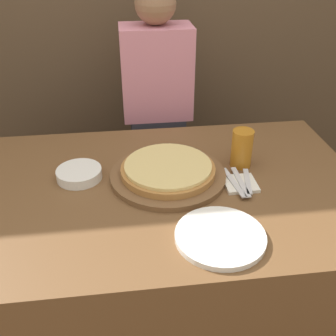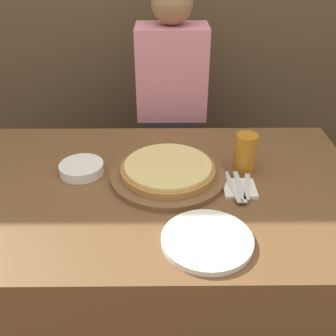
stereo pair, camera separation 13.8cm
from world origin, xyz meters
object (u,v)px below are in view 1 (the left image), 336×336
(spoon, at_px, (248,181))
(side_bowl, at_px, (79,174))
(pizza_on_board, at_px, (168,172))
(dinner_plate, at_px, (220,236))
(dinner_knife, at_px, (240,182))
(beer_glass, at_px, (242,147))
(fork, at_px, (233,182))
(diner_person, at_px, (157,130))

(spoon, bearing_deg, side_bowl, 168.70)
(pizza_on_board, xyz_separation_m, dinner_plate, (0.11, -0.34, -0.02))
(dinner_plate, distance_m, dinner_knife, 0.29)
(pizza_on_board, bearing_deg, beer_glass, 10.40)
(fork, xyz_separation_m, spoon, (0.05, 0.00, 0.00))
(side_bowl, xyz_separation_m, diner_person, (0.34, 0.56, -0.12))
(pizza_on_board, bearing_deg, diner_person, 87.86)
(beer_glass, bearing_deg, dinner_knife, -105.81)
(beer_glass, height_order, dinner_plate, beer_glass)
(fork, distance_m, diner_person, 0.72)
(spoon, bearing_deg, diner_person, 109.80)
(side_bowl, bearing_deg, beer_glass, 1.44)
(fork, xyz_separation_m, diner_person, (-0.20, 0.68, -0.12))
(pizza_on_board, relative_size, fork, 2.21)
(beer_glass, relative_size, diner_person, 0.11)
(beer_glass, relative_size, dinner_knife, 0.77)
(dinner_knife, bearing_deg, pizza_on_board, 161.82)
(beer_glass, distance_m, diner_person, 0.63)
(side_bowl, distance_m, spoon, 0.59)
(dinner_plate, distance_m, fork, 0.28)
(beer_glass, xyz_separation_m, dinner_plate, (-0.17, -0.39, -0.07))
(dinner_knife, xyz_separation_m, spoon, (0.03, -0.00, 0.00))
(side_bowl, bearing_deg, fork, -12.33)
(fork, bearing_deg, dinner_knife, 0.00)
(dinner_knife, height_order, diner_person, diner_person)
(dinner_plate, height_order, fork, dinner_plate)
(beer_glass, distance_m, side_bowl, 0.60)
(diner_person, bearing_deg, side_bowl, -120.73)
(fork, xyz_separation_m, dinner_knife, (0.03, 0.00, 0.00))
(beer_glass, distance_m, fork, 0.16)
(pizza_on_board, relative_size, beer_glass, 2.87)
(dinner_knife, bearing_deg, beer_glass, 74.19)
(dinner_knife, bearing_deg, spoon, -0.00)
(dinner_plate, bearing_deg, diner_person, 95.19)
(side_bowl, height_order, dinner_knife, side_bowl)
(spoon, distance_m, diner_person, 0.73)
(dinner_knife, distance_m, diner_person, 0.73)
(pizza_on_board, distance_m, dinner_plate, 0.36)
(diner_person, bearing_deg, fork, -74.00)
(spoon, xyz_separation_m, diner_person, (-0.25, 0.68, -0.12))
(fork, bearing_deg, spoon, 0.00)
(side_bowl, bearing_deg, diner_person, 59.27)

